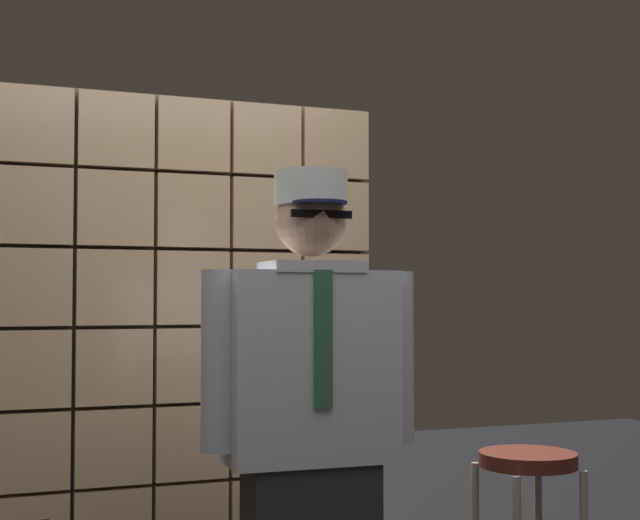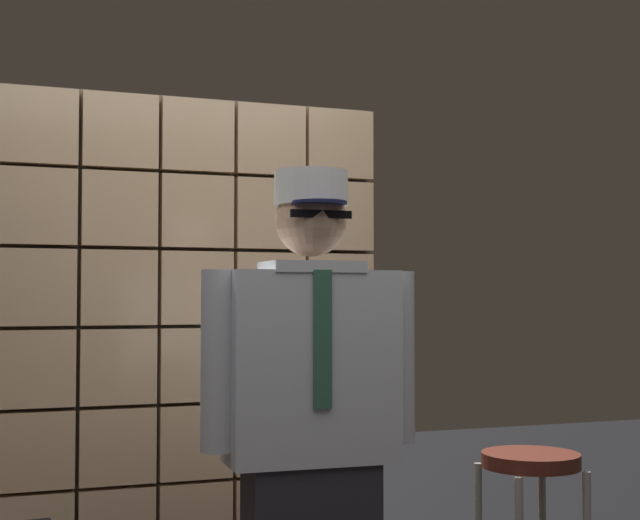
# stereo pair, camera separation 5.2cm
# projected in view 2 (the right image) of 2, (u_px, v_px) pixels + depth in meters

# --- Properties ---
(glass_block_wall) EXTENTS (1.57, 0.10, 2.18)m
(glass_block_wall) POSITION_uv_depth(u_px,v_px,m) (195.00, 364.00, 3.67)
(glass_block_wall) COLOR #E0B78C
(glass_block_wall) RESTS_ON ground
(standing_person) EXTENTS (0.69, 0.30, 1.74)m
(standing_person) POSITION_uv_depth(u_px,v_px,m) (311.00, 439.00, 2.80)
(standing_person) COLOR #28282D
(standing_person) RESTS_ON ground
(bar_stool) EXTENTS (0.34, 0.34, 0.80)m
(bar_stool) POSITION_uv_depth(u_px,v_px,m) (531.00, 513.00, 3.15)
(bar_stool) COLOR #592319
(bar_stool) RESTS_ON ground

